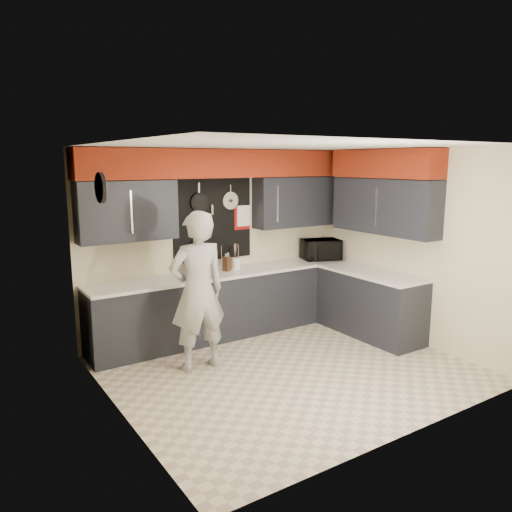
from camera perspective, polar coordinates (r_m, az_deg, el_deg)
ground at (r=6.09m, az=3.68°, el=-12.77°), size 4.00×4.00×0.00m
back_wall_assembly at (r=6.95m, az=-4.04°, el=7.27°), size 4.00×0.36×2.60m
right_wall_assembly at (r=7.05m, az=14.79°, el=6.45°), size 0.36×3.50×2.60m
left_wall_assembly at (r=4.80m, az=-15.69°, el=-2.82°), size 0.05×3.50×2.60m
base_cabinets at (r=7.07m, az=1.42°, el=-5.44°), size 3.95×2.20×0.92m
microwave at (r=7.84m, az=7.40°, el=0.74°), size 0.66×0.54×0.32m
knife_block at (r=6.98m, az=-3.36°, el=-0.90°), size 0.12×0.12×0.20m
utensil_crock at (r=7.09m, az=-2.30°, el=-0.85°), size 0.13×0.13×0.17m
coffee_maker at (r=6.70m, az=-6.90°, el=-0.81°), size 0.24×0.27×0.34m
person at (r=5.84m, az=-6.69°, el=-4.06°), size 0.71×0.48×1.88m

